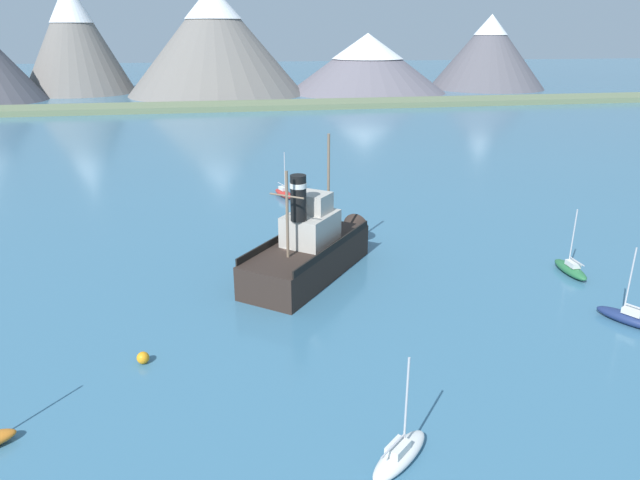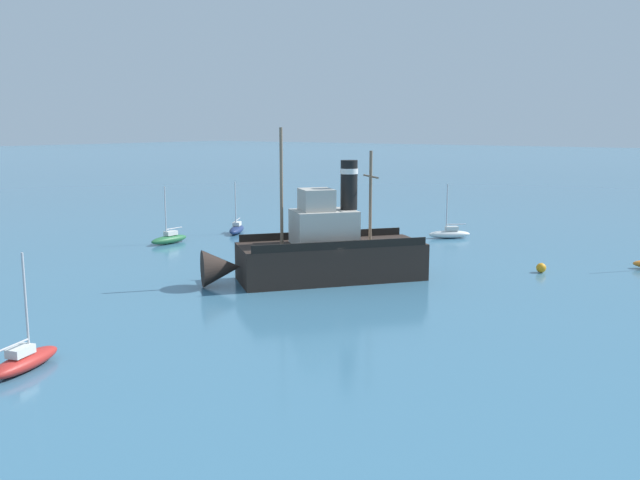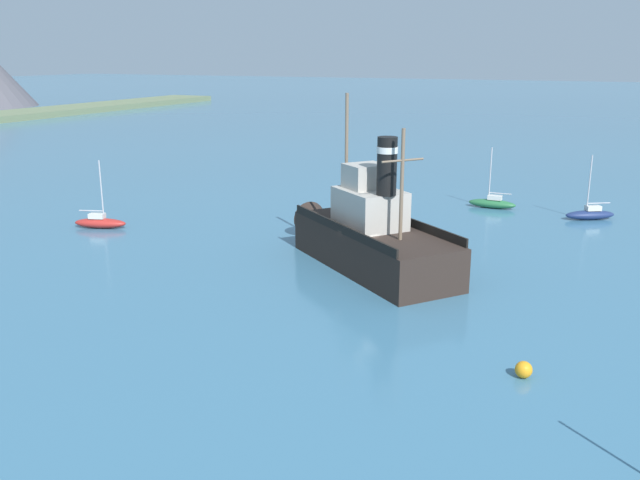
{
  "view_description": "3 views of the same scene",
  "coord_description": "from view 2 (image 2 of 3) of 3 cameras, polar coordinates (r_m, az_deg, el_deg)",
  "views": [
    {
      "loc": [
        -5.22,
        -38.43,
        16.97
      ],
      "look_at": [
        1.75,
        0.86,
        2.23
      ],
      "focal_mm": 32.0,
      "sensor_mm": 36.0,
      "label": 1
    },
    {
      "loc": [
        -24.2,
        35.43,
        10.0
      ],
      "look_at": [
        0.75,
        0.66,
        2.75
      ],
      "focal_mm": 38.0,
      "sensor_mm": 36.0,
      "label": 2
    },
    {
      "loc": [
        -35.0,
        -13.33,
        12.14
      ],
      "look_at": [
        -1.47,
        2.1,
        1.95
      ],
      "focal_mm": 38.0,
      "sensor_mm": 36.0,
      "label": 3
    }
  ],
  "objects": [
    {
      "name": "ground_plane",
      "position": [
        44.05,
        1.3,
        -3.51
      ],
      "size": [
        600.0,
        600.0,
        0.0
      ],
      "primitive_type": "plane",
      "color": "teal"
    },
    {
      "name": "old_tugboat",
      "position": [
        44.14,
        0.18,
        -1.06
      ],
      "size": [
        11.54,
        13.42,
        9.9
      ],
      "color": "#2D231E",
      "rests_on": "ground"
    },
    {
      "name": "sailboat_white",
      "position": [
        61.97,
        10.85,
        0.55
      ],
      "size": [
        3.56,
        3.36,
        4.9
      ],
      "color": "white",
      "rests_on": "ground"
    },
    {
      "name": "sailboat_navy",
      "position": [
        64.08,
        -7.03,
        0.94
      ],
      "size": [
        2.87,
        3.84,
        4.9
      ],
      "color": "navy",
      "rests_on": "ground"
    },
    {
      "name": "sailboat_red",
      "position": [
        30.92,
        -23.63,
        -9.26
      ],
      "size": [
        2.24,
        3.95,
        4.9
      ],
      "color": "#B22823",
      "rests_on": "ground"
    },
    {
      "name": "sailboat_green",
      "position": [
        59.53,
        -12.58,
        0.12
      ],
      "size": [
        1.14,
        3.81,
        4.9
      ],
      "color": "#286B3D",
      "rests_on": "ground"
    },
    {
      "name": "mooring_buoy",
      "position": [
        49.05,
        18.12,
        -2.24
      ],
      "size": [
        0.67,
        0.67,
        0.67
      ],
      "primitive_type": "sphere",
      "color": "orange",
      "rests_on": "ground"
    }
  ]
}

